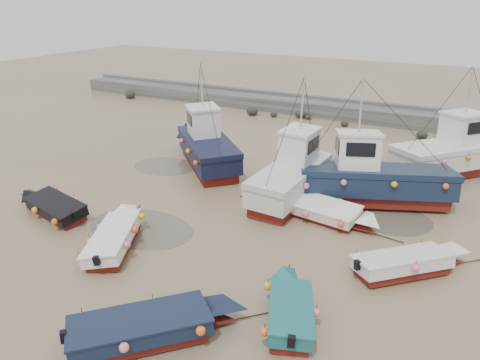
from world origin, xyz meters
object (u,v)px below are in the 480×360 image
Objects in this scene: dinghy_0 at (118,233)px; dinghy_5 at (331,211)px; cabin_boat_3 at (457,151)px; cabin_boat_2 at (364,178)px; cabin_boat_1 at (295,172)px; dinghy_3 at (411,261)px; cabin_boat_0 at (206,144)px; person at (221,165)px; dinghy_1 at (152,325)px; dinghy_4 at (54,204)px; dinghy_2 at (290,305)px.

dinghy_0 is 9.72m from dinghy_5.
cabin_boat_3 is (11.79, 16.16, 0.81)m from dinghy_0.
dinghy_5 is (7.29, 6.42, 0.01)m from dinghy_0.
cabin_boat_2 is 1.25× the size of cabin_boat_3.
cabin_boat_2 is at bearing 16.91° from cabin_boat_1.
cabin_boat_1 is at bearing 83.11° from cabin_boat_2.
cabin_boat_0 is (-13.47, 6.75, 0.80)m from dinghy_3.
dinghy_3 is at bearing 117.31° from person.
cabin_boat_2 reaches higher than person.
dinghy_5 is at bearing 14.95° from dinghy_0.
cabin_boat_3 is (4.49, 9.74, 0.80)m from dinghy_5.
dinghy_1 is at bearing -84.36° from dinghy_3.
dinghy_3 is 0.46× the size of cabin_boat_2.
cabin_boat_0 is at bearing -116.87° from cabin_boat_3.
person is at bearing 159.60° from cabin_boat_1.
dinghy_1 is 0.52× the size of cabin_boat_2.
cabin_boat_0 is (-9.37, 3.96, 0.79)m from dinghy_5.
dinghy_1 is 10.91m from dinghy_4.
cabin_boat_0 and cabin_boat_3 have the same top height.
dinghy_0 is 4.87m from dinghy_4.
dinghy_1 is 1.08× the size of dinghy_2.
dinghy_0 is 0.73× the size of cabin_boat_3.
cabin_boat_0 is (-7.07, 14.37, 0.81)m from dinghy_1.
dinghy_4 is at bearing 100.88° from cabin_boat_2.
dinghy_3 is 15.09m from cabin_boat_0.
cabin_boat_0 is at bearing -104.23° from dinghy_5.
cabin_boat_2 and cabin_boat_3 have the same top height.
cabin_boat_0 is 0.84× the size of cabin_boat_1.
cabin_boat_3 reaches higher than dinghy_1.
dinghy_0 is at bearing 116.60° from cabin_boat_2.
cabin_boat_0 and cabin_boat_2 have the same top height.
dinghy_0 is 8.43m from dinghy_2.
dinghy_2 is at bearing 95.51° from person.
dinghy_0 is at bearing -86.87° from dinghy_4.
dinghy_3 is 0.60× the size of cabin_boat_0.
cabin_boat_1 is (4.65, 8.35, 0.82)m from dinghy_0.
dinghy_2 is at bearing -33.89° from dinghy_0.
dinghy_0 is 10.61m from cabin_boat_0.
cabin_boat_3 is at bearing 48.77° from cabin_boat_1.
person is (-12.55, 7.02, -0.55)m from dinghy_3.
cabin_boat_2 is at bearing -78.27° from cabin_boat_3.
dinghy_5 is at bearing 75.45° from dinghy_2.
dinghy_3 is at bearing -51.31° from cabin_boat_3.
dinghy_0 is 1.26× the size of dinghy_3.
cabin_boat_2 is 5.76× the size of person.
cabin_boat_3 is (13.86, 5.78, 0.01)m from cabin_boat_0.
dinghy_5 is 3.37m from cabin_boat_1.
dinghy_0 is at bearing -39.97° from dinghy_5.
dinghy_5 is 9.46m from person.
dinghy_0 is 1.11× the size of dinghy_1.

